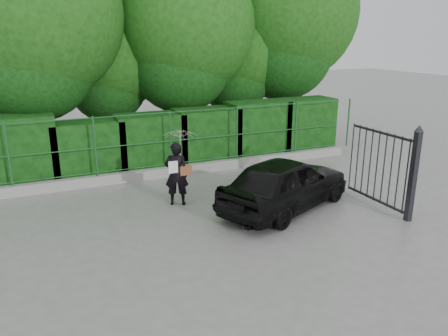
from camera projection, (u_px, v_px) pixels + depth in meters
name	position (u px, v px, depth m)	size (l,w,h in m)	color
ground	(214.00, 234.00, 9.90)	(80.00, 80.00, 0.00)	gray
kerb	(160.00, 173.00, 13.80)	(14.00, 0.25, 0.30)	#9E9E99
fence	(165.00, 140.00, 13.58)	(14.13, 0.06, 1.80)	#1E5326
hedge	(151.00, 140.00, 14.43)	(14.20, 1.20, 2.10)	black
trees	(161.00, 27.00, 15.78)	(17.10, 6.15, 8.08)	black
gate	(398.00, 169.00, 10.69)	(0.22, 2.33, 2.36)	#26262C
woman	(179.00, 157.00, 11.33)	(0.95, 0.90, 2.00)	black
car	(286.00, 183.00, 11.18)	(1.64, 4.08, 1.39)	black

